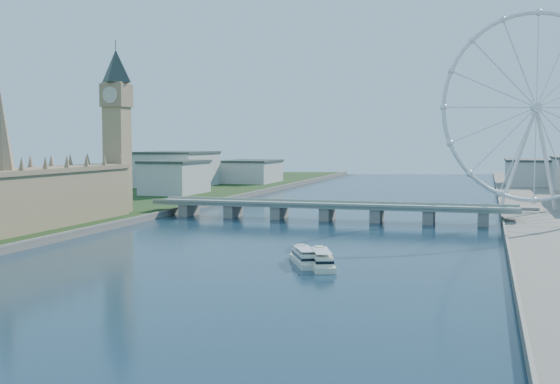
% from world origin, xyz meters
% --- Properties ---
extents(parliament_range, '(24.00, 200.00, 70.00)m').
position_xyz_m(parliament_range, '(-128.00, 170.00, 18.48)').
color(parliament_range, tan).
rests_on(parliament_range, ground).
extents(big_ben, '(20.02, 20.02, 110.00)m').
position_xyz_m(big_ben, '(-128.00, 278.00, 66.57)').
color(big_ben, tan).
rests_on(big_ben, ground).
extents(westminster_bridge, '(220.00, 22.00, 9.50)m').
position_xyz_m(westminster_bridge, '(0.00, 300.00, 6.63)').
color(westminster_bridge, gray).
rests_on(westminster_bridge, ground).
extents(london_eye, '(113.60, 39.12, 124.30)m').
position_xyz_m(london_eye, '(119.98, 355.08, 67.52)').
color(london_eye, silver).
rests_on(london_eye, ground).
extents(city_skyline, '(505.00, 280.00, 32.00)m').
position_xyz_m(city_skyline, '(39.22, 560.08, 16.96)').
color(city_skyline, beige).
rests_on(city_skyline, ground).
extents(tour_boat_near, '(19.77, 30.35, 6.62)m').
position_xyz_m(tour_boat_near, '(25.08, 148.36, 0.00)').
color(tour_boat_near, silver).
rests_on(tour_boat_near, ground).
extents(tour_boat_far, '(17.83, 31.79, 6.84)m').
position_xyz_m(tour_boat_far, '(32.76, 143.93, 0.00)').
color(tour_boat_far, beige).
rests_on(tour_boat_far, ground).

